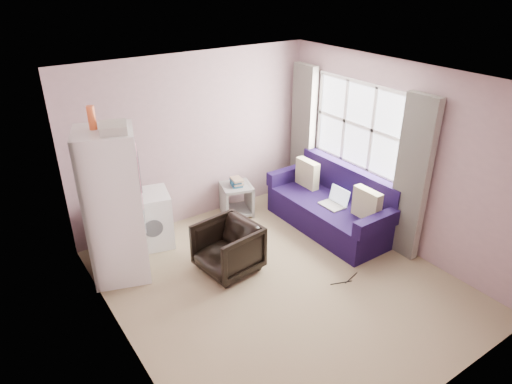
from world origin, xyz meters
TOP-DOWN VIEW (x-y plane):
  - room at (0.02, 0.01)m, footprint 3.84×4.24m
  - armchair at (-0.38, 0.60)m, footprint 0.74×0.77m
  - fridge at (-1.52, 1.30)m, footprint 0.84×0.83m
  - washing_machine at (-0.94, 1.74)m, footprint 0.67×0.67m
  - side_table at (0.50, 1.79)m, footprint 0.56×0.56m
  - sofa at (1.49, 0.66)m, footprint 0.92×2.01m
  - window_dressing at (1.78, 0.70)m, footprint 0.17×2.62m
  - floor_cables at (0.71, -0.43)m, footprint 0.45×0.11m

SIDE VIEW (x-z plane):
  - floor_cables at x=0.71m, z-range 0.00..0.01m
  - side_table at x=0.50m, z-range -0.02..0.60m
  - sofa at x=1.49m, z-range -0.12..0.77m
  - armchair at x=-0.38m, z-range 0.00..0.72m
  - washing_machine at x=-0.94m, z-range 0.02..0.80m
  - fridge at x=-1.52m, z-range -0.12..2.06m
  - window_dressing at x=1.78m, z-range 0.02..2.20m
  - room at x=0.02m, z-range -0.02..2.52m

